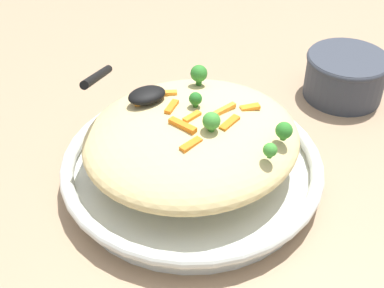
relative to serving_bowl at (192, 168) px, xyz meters
name	(u,v)px	position (x,y,z in m)	size (l,w,h in m)	color
ground_plane	(192,180)	(0.00, 0.00, -0.02)	(2.40, 2.40, 0.00)	#9E7F60
serving_bowl	(192,168)	(0.00, 0.00, 0.00)	(0.38, 0.38, 0.04)	silver
pasta_mound	(192,139)	(0.00, 0.00, 0.05)	(0.31, 0.29, 0.07)	#D1BA7A
carrot_piece_0	(195,117)	(0.00, 0.00, 0.09)	(0.03, 0.01, 0.01)	orange
carrot_piece_1	(169,92)	(0.00, 0.07, 0.09)	(0.03, 0.01, 0.01)	orange
carrot_piece_2	(230,123)	(0.04, -0.03, 0.09)	(0.04, 0.01, 0.01)	orange
carrot_piece_3	(191,145)	(-0.03, -0.05, 0.09)	(0.03, 0.01, 0.01)	orange
carrot_piece_4	(225,109)	(0.05, -0.01, 0.09)	(0.04, 0.01, 0.01)	orange
carrot_piece_5	(172,107)	(-0.01, 0.04, 0.09)	(0.03, 0.01, 0.01)	orange
carrot_piece_6	(250,107)	(0.09, -0.01, 0.09)	(0.03, 0.01, 0.01)	orange
carrot_piece_7	(183,126)	(-0.02, -0.01, 0.09)	(0.04, 0.01, 0.01)	orange
carrot_piece_8	(139,100)	(-0.04, 0.08, 0.08)	(0.03, 0.01, 0.01)	orange
broccoli_floret_0	(284,131)	(0.09, -0.09, 0.10)	(0.02, 0.02, 0.03)	#296820
broccoli_floret_1	(211,121)	(0.01, -0.04, 0.10)	(0.02, 0.02, 0.03)	#377928
broccoli_floret_2	(196,99)	(0.02, 0.02, 0.10)	(0.02, 0.02, 0.02)	#205B1C
broccoli_floret_3	(270,150)	(0.05, -0.11, 0.09)	(0.02, 0.02, 0.02)	#377928
broccoli_floret_4	(199,74)	(0.06, 0.08, 0.10)	(0.03, 0.03, 0.03)	#296820
serving_spoon	(130,89)	(-0.05, 0.09, 0.11)	(0.13, 0.12, 0.07)	black
companion_bowl	(345,74)	(0.35, 0.06, 0.02)	(0.14, 0.14, 0.08)	#333842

